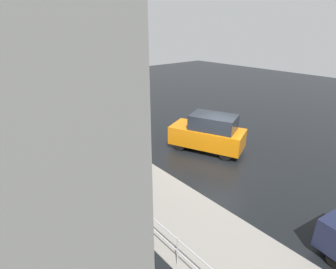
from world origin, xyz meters
name	(u,v)px	position (x,y,z in m)	size (l,w,h in m)	color
ground_plane	(216,162)	(0.00, 0.00, 0.00)	(60.00, 60.00, 0.00)	black
kerb_strip	(149,194)	(0.00, 4.20, 0.02)	(24.00, 3.20, 0.04)	gray
moving_hatchback	(209,133)	(1.25, -0.73, 1.03)	(4.25, 3.07, 2.06)	orange
fire_hydrant	(133,144)	(3.82, 2.45, 0.40)	(0.42, 0.31, 0.80)	gold
pedestrian	(129,134)	(4.65, 2.21, 0.68)	(0.33, 0.55, 1.22)	#1E8C4C
metal_railing	(132,207)	(-1.05, 5.64, 0.73)	(9.13, 0.04, 1.05)	#B7BABF
sign_post	(100,126)	(4.61, 3.93, 1.58)	(0.07, 0.44, 2.40)	#4C4C51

